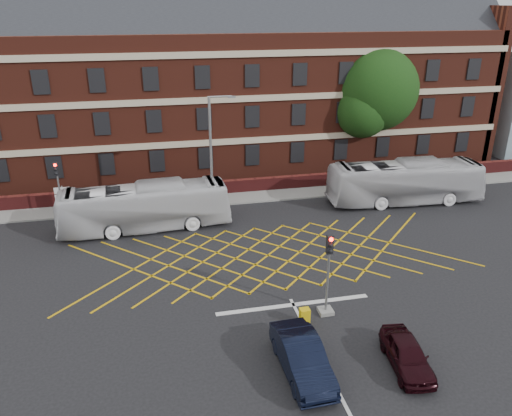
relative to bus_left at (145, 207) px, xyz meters
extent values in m
plane|color=black|center=(7.16, -7.59, -1.58)|extent=(120.00, 120.00, 0.00)
cube|color=#542015|center=(7.16, 14.41, 4.42)|extent=(50.00, 12.00, 12.00)
cube|color=black|center=(7.16, 14.41, 10.42)|extent=(51.00, 10.61, 10.61)
cube|color=#B7A88C|center=(7.16, 8.33, 5.42)|extent=(50.00, 0.18, 0.50)
cube|color=black|center=(7.16, 8.35, 3.92)|extent=(1.20, 0.14, 1.80)
cube|color=#531616|center=(7.16, 5.41, -1.03)|extent=(56.00, 0.50, 1.10)
cube|color=slate|center=(7.16, 4.41, -1.52)|extent=(60.00, 3.00, 0.12)
cube|color=#CC990C|center=(7.16, -5.59, -1.57)|extent=(8.22, 8.22, 0.02)
cube|color=silver|center=(7.16, -11.09, -1.57)|extent=(8.00, 0.30, 0.02)
cube|color=silver|center=(7.16, -17.59, -1.57)|extent=(0.15, 14.00, 0.02)
imported|color=silver|center=(0.00, 0.00, 0.00)|extent=(11.47, 3.22, 3.16)
imported|color=silver|center=(19.39, 0.66, 0.06)|extent=(11.92, 3.53, 3.28)
imported|color=black|center=(6.08, -15.94, -0.82)|extent=(1.73, 4.63, 1.51)
imported|color=black|center=(10.49, -16.56, -0.96)|extent=(1.92, 3.82, 1.25)
cylinder|color=black|center=(20.43, 9.11, 1.30)|extent=(0.90, 0.90, 5.76)
sphere|color=black|center=(20.43, 9.11, 5.62)|extent=(7.20, 7.20, 7.20)
sphere|color=black|center=(18.93, 8.31, 3.98)|extent=(4.68, 4.68, 4.68)
sphere|color=black|center=(21.93, 9.91, 4.38)|extent=(4.32, 4.32, 4.32)
cube|color=slate|center=(8.52, -12.09, -1.48)|extent=(0.70, 0.70, 0.20)
cylinder|color=gray|center=(8.52, -12.09, 0.17)|extent=(0.12, 0.12, 3.50)
cube|color=black|center=(8.52, -12.09, 2.22)|extent=(0.30, 0.25, 0.95)
sphere|color=#FF0C05|center=(8.52, -12.23, 2.54)|extent=(0.20, 0.20, 0.20)
cube|color=slate|center=(-5.69, 2.66, -1.48)|extent=(0.70, 0.70, 0.20)
cylinder|color=gray|center=(-5.69, 2.66, 0.17)|extent=(0.12, 0.12, 3.50)
cube|color=black|center=(-5.69, 2.66, 2.22)|extent=(0.30, 0.25, 0.95)
sphere|color=#FF0C05|center=(-5.69, 2.52, 2.54)|extent=(0.20, 0.20, 0.20)
cube|color=slate|center=(4.67, 0.72, -1.48)|extent=(1.00, 1.00, 0.20)
cylinder|color=gray|center=(4.67, 0.72, 2.71)|extent=(0.18, 0.18, 8.59)
cylinder|color=gray|center=(5.37, 0.72, 7.01)|extent=(1.60, 0.12, 0.12)
cube|color=gray|center=(6.17, 0.72, 6.96)|extent=(0.50, 0.20, 0.12)
cylinder|color=gray|center=(-5.69, 3.70, -0.48)|extent=(0.10, 0.10, 2.20)
cube|color=silver|center=(-5.69, 3.62, 0.32)|extent=(1.10, 0.06, 0.45)
cube|color=silver|center=(-5.69, 3.62, -0.18)|extent=(1.10, 0.06, 0.40)
cube|color=silver|center=(-5.69, 3.62, -0.63)|extent=(1.10, 0.06, 0.35)
cube|color=gold|center=(7.20, -12.79, -1.15)|extent=(0.47, 0.39, 0.86)
camera|label=1|loc=(0.66, -31.76, 12.73)|focal=35.00mm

